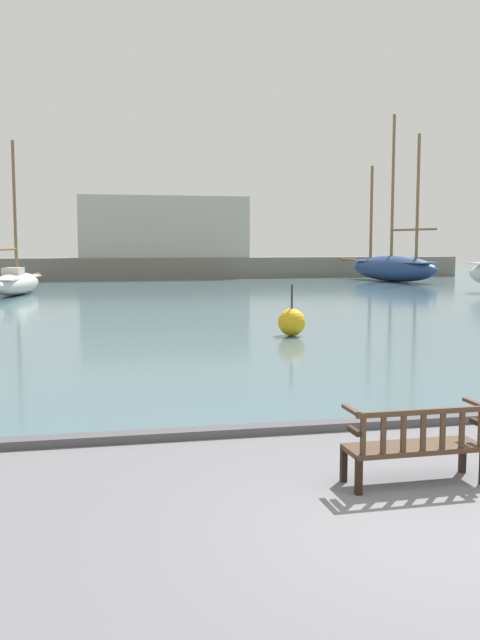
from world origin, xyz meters
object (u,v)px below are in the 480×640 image
(park_bench, at_px, (415,444))
(channel_buoy, at_px, (292,322))
(sailboat_nearest_port, at_px, (393,266))
(sailboat_nearest_starboard, at_px, (16,282))

(park_bench, height_order, channel_buoy, channel_buoy)
(park_bench, relative_size, channel_buoy, 1.07)
(sailboat_nearest_port, xyz_separation_m, channel_buoy, (-15.53, -27.44, -0.68))
(park_bench, distance_m, channel_buoy, 12.66)
(park_bench, bearing_deg, sailboat_nearest_port, 66.07)
(park_bench, height_order, sailboat_nearest_starboard, sailboat_nearest_starboard)
(sailboat_nearest_starboard, distance_m, sailboat_nearest_port, 26.27)
(park_bench, bearing_deg, channel_buoy, 80.08)
(park_bench, bearing_deg, sailboat_nearest_starboard, 102.87)
(channel_buoy, bearing_deg, sailboat_nearest_port, 60.49)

